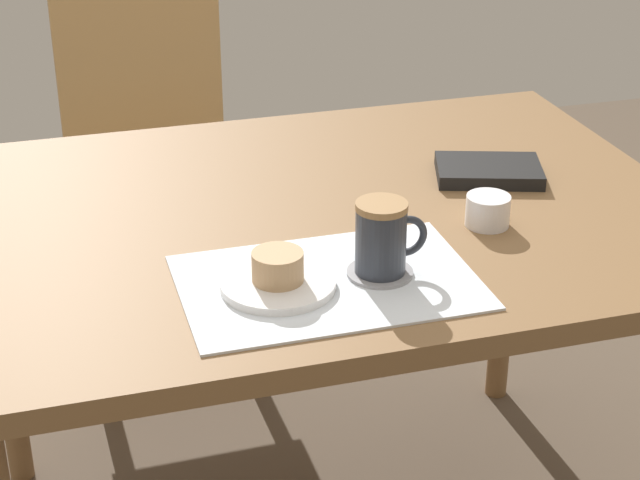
# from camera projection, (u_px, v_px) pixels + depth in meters

# --- Properties ---
(dining_table) EXTENTS (1.21, 0.89, 0.73)m
(dining_table) POSITION_uv_depth(u_px,v_px,m) (322.00, 247.00, 1.78)
(dining_table) COLOR brown
(dining_table) RESTS_ON ground_plane
(wooden_chair) EXTENTS (0.42, 0.42, 0.90)m
(wooden_chair) POSITION_uv_depth(u_px,v_px,m) (153.00, 166.00, 2.51)
(wooden_chair) COLOR tan
(wooden_chair) RESTS_ON ground_plane
(placemat) EXTENTS (0.42, 0.28, 0.00)m
(placemat) POSITION_uv_depth(u_px,v_px,m) (328.00, 282.00, 1.52)
(placemat) COLOR white
(placemat) RESTS_ON dining_table
(pastry_plate) EXTENTS (0.16, 0.16, 0.01)m
(pastry_plate) POSITION_uv_depth(u_px,v_px,m) (278.00, 284.00, 1.50)
(pastry_plate) COLOR white
(pastry_plate) RESTS_ON placemat
(pastry) EXTENTS (0.07, 0.07, 0.04)m
(pastry) POSITION_uv_depth(u_px,v_px,m) (278.00, 266.00, 1.48)
(pastry) COLOR tan
(pastry) RESTS_ON pastry_plate
(coffee_coaster) EXTENTS (0.10, 0.10, 0.00)m
(coffee_coaster) POSITION_uv_depth(u_px,v_px,m) (380.00, 273.00, 1.53)
(coffee_coaster) COLOR #99999E
(coffee_coaster) RESTS_ON placemat
(coffee_mug) EXTENTS (0.11, 0.07, 0.11)m
(coffee_mug) POSITION_uv_depth(u_px,v_px,m) (383.00, 237.00, 1.51)
(coffee_mug) COLOR #2D333D
(coffee_mug) RESTS_ON coffee_coaster
(sugar_bowl) EXTENTS (0.07, 0.07, 0.05)m
(sugar_bowl) POSITION_uv_depth(u_px,v_px,m) (488.00, 211.00, 1.68)
(sugar_bowl) COLOR white
(sugar_bowl) RESTS_ON dining_table
(small_book) EXTENTS (0.21, 0.17, 0.02)m
(small_book) POSITION_uv_depth(u_px,v_px,m) (489.00, 171.00, 1.86)
(small_book) COLOR black
(small_book) RESTS_ON dining_table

